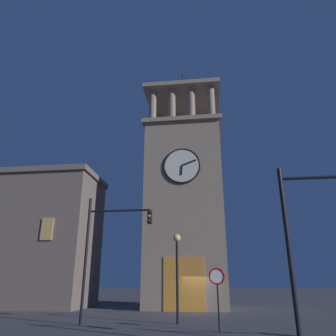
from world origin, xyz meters
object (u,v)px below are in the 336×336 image
at_px(traffic_signal_near, 309,225).
at_px(no_horn_sign, 217,281).
at_px(clocktower, 185,207).
at_px(traffic_signal_far, 106,240).
at_px(street_lamp, 177,259).

xyz_separation_m(traffic_signal_near, no_horn_sign, (3.23, -4.44, -1.84)).
bearing_deg(clocktower, traffic_signal_far, 72.04).
height_order(clocktower, no_horn_sign, clocktower).
bearing_deg(clocktower, street_lamp, 91.16).
distance_m(clocktower, no_horn_sign, 14.73).
relative_size(traffic_signal_near, traffic_signal_far, 0.91).
xyz_separation_m(traffic_signal_far, street_lamp, (-3.94, -0.94, -1.00)).
xyz_separation_m(traffic_signal_far, no_horn_sign, (-6.08, 1.48, -2.17)).
height_order(traffic_signal_far, street_lamp, traffic_signal_far).
height_order(clocktower, street_lamp, clocktower).
height_order(traffic_signal_near, traffic_signal_far, traffic_signal_far).
bearing_deg(clocktower, no_horn_sign, 100.30).
distance_m(traffic_signal_near, traffic_signal_far, 11.04).
bearing_deg(street_lamp, clocktower, -88.84).
bearing_deg(no_horn_sign, traffic_signal_far, -13.66).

